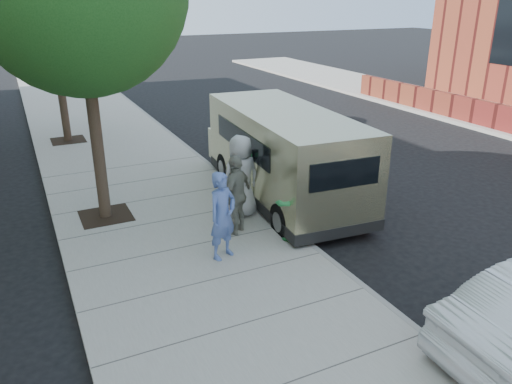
# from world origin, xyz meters

# --- Properties ---
(ground) EXTENTS (120.00, 120.00, 0.00)m
(ground) POSITION_xyz_m (0.00, 0.00, 0.00)
(ground) COLOR black
(ground) RESTS_ON ground
(sidewalk) EXTENTS (5.00, 60.00, 0.15)m
(sidewalk) POSITION_xyz_m (-1.00, 0.00, 0.07)
(sidewalk) COLOR gray
(sidewalk) RESTS_ON ground
(curb_face) EXTENTS (0.12, 60.00, 0.16)m
(curb_face) POSITION_xyz_m (1.44, 0.00, 0.07)
(curb_face) COLOR gray
(curb_face) RESTS_ON ground
(tree_far) EXTENTS (3.92, 3.80, 6.49)m
(tree_far) POSITION_xyz_m (-2.25, 10.00, 4.88)
(tree_far) COLOR black
(tree_far) RESTS_ON sidewalk
(parking_meter) EXTENTS (0.33, 0.22, 1.51)m
(parking_meter) POSITION_xyz_m (1.10, 1.33, 1.24)
(parking_meter) COLOR gray
(parking_meter) RESTS_ON sidewalk
(van) EXTENTS (2.65, 6.72, 2.44)m
(van) POSITION_xyz_m (2.31, 1.85, 1.29)
(van) COLOR #C0B98A
(van) RESTS_ON ground
(person_officer) EXTENTS (0.79, 0.67, 1.84)m
(person_officer) POSITION_xyz_m (-0.48, -0.75, 1.07)
(person_officer) COLOR #5169AD
(person_officer) RESTS_ON sidewalk
(person_green_shirt) EXTENTS (0.84, 0.65, 1.72)m
(person_green_shirt) POSITION_xyz_m (1.20, -0.68, 1.01)
(person_green_shirt) COLOR green
(person_green_shirt) RESTS_ON sidewalk
(person_gray_shirt) EXTENTS (1.06, 0.76, 2.02)m
(person_gray_shirt) POSITION_xyz_m (0.71, 0.98, 1.16)
(person_gray_shirt) COLOR #ABAAAD
(person_gray_shirt) RESTS_ON sidewalk
(person_striped_polo) EXTENTS (1.12, 0.99, 1.82)m
(person_striped_polo) POSITION_xyz_m (0.25, 0.19, 1.06)
(person_striped_polo) COLOR gray
(person_striped_polo) RESTS_ON sidewalk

